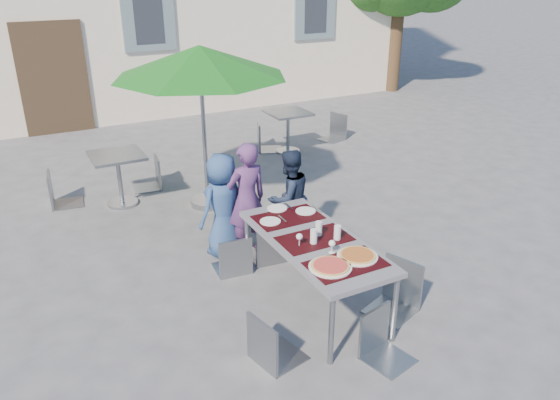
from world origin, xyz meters
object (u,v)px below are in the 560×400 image
dining_table (314,244)px  chair_1 (271,214)px  chair_0 (232,233)px  bg_chair_r_1 (336,111)px  pizza_near_left (330,266)px  chair_5 (385,309)px  patio_umbrella (200,63)px  cafe_table_1 (288,124)px  bg_chair_l_1 (264,120)px  child_1 (247,200)px  chair_2 (310,217)px  child_2 (289,198)px  chair_4 (400,259)px  bg_chair_l_0 (55,169)px  cafe_table_0 (118,170)px  child_0 (223,205)px  bg_chair_r_0 (150,155)px  pizza_near_right (357,256)px  chair_3 (271,313)px

dining_table → chair_1: chair_1 is taller
chair_0 → bg_chair_r_1: bg_chair_r_1 is taller
pizza_near_left → chair_5: bearing=-57.6°
patio_umbrella → cafe_table_1: patio_umbrella is taller
chair_1 → bg_chair_l_1: (1.73, 3.69, -0.02)m
child_1 → chair_0: bearing=42.0°
dining_table → chair_2: 0.97m
pizza_near_left → child_2: size_ratio=0.32×
chair_1 → cafe_table_1: bearing=58.8°
dining_table → chair_1: 0.99m
chair_4 → bg_chair_l_0: size_ratio=1.02×
cafe_table_0 → child_0: bearing=-69.1°
chair_2 → cafe_table_1: chair_2 is taller
child_0 → pizza_near_left: bearing=77.6°
chair_5 → patio_umbrella: size_ratio=0.37×
bg_chair_r_1 → bg_chair_r_0: bearing=-168.3°
chair_4 → pizza_near_left: bearing=-174.7°
child_1 → chair_2: child_1 is taller
pizza_near_right → bg_chair_r_1: bg_chair_r_1 is taller
chair_3 → bg_chair_l_0: bearing=104.9°
dining_table → chair_4: chair_4 is taller
child_2 → child_0: bearing=-19.4°
patio_umbrella → bg_chair_l_1: (1.82, 1.84, -1.45)m
pizza_near_right → child_0: 1.99m
pizza_near_right → bg_chair_r_0: bg_chair_r_0 is taller
chair_2 → chair_4: bearing=-78.9°
chair_1 → child_1: bearing=117.5°
dining_table → pizza_near_left: (-0.16, -0.54, 0.07)m
pizza_near_left → bg_chair_r_0: bearing=95.7°
cafe_table_0 → pizza_near_right: bearing=-71.2°
pizza_near_left → child_0: 1.97m
chair_1 → chair_5: bearing=-87.1°
child_0 → chair_3: (-0.39, -2.02, -0.11)m
dining_table → chair_5: (0.12, -0.99, -0.20)m
patio_umbrella → chair_0: bearing=-102.2°
dining_table → child_1: child_1 is taller
pizza_near_left → chair_2: bearing=65.9°
chair_3 → chair_4: size_ratio=0.93×
pizza_near_right → chair_2: size_ratio=0.42×
pizza_near_right → bg_chair_r_1: size_ratio=0.40×
pizza_near_left → chair_4: size_ratio=0.40×
chair_4 → chair_5: 0.80m
child_0 → bg_chair_l_1: bearing=-142.6°
dining_table → child_1: (-0.14, 1.30, -0.00)m
chair_3 → cafe_table_1: (2.87, 4.99, 0.00)m
pizza_near_left → pizza_near_right: size_ratio=1.03×
bg_chair_l_1 → bg_chair_l_0: bearing=-167.0°
dining_table → bg_chair_r_1: bg_chair_r_1 is taller
child_2 → chair_3: 2.24m
chair_0 → bg_chair_l_0: (-1.49, 2.89, 0.05)m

